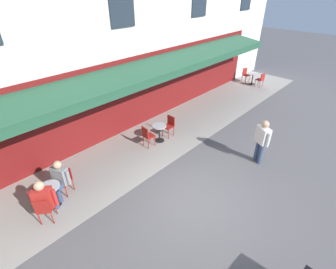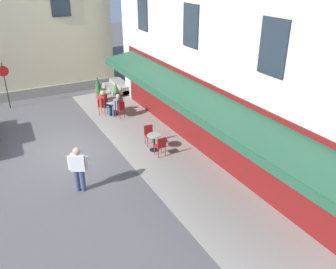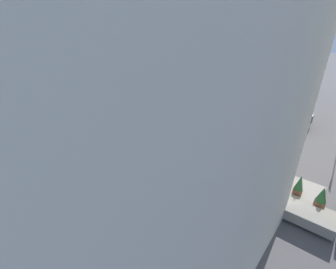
{
  "view_description": "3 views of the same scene",
  "coord_description": "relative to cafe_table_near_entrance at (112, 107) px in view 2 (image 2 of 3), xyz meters",
  "views": [
    {
      "loc": [
        4.49,
        3.12,
        5.79
      ],
      "look_at": [
        -1.15,
        -2.18,
        1.0
      ],
      "focal_mm": 26.31,
      "sensor_mm": 36.0,
      "label": 1
    },
    {
      "loc": [
        -14.2,
        2.8,
        7.41
      ],
      "look_at": [
        -2.09,
        -3.69,
        0.82
      ],
      "focal_mm": 37.89,
      "sensor_mm": 36.0,
      "label": 2
    },
    {
      "loc": [
        7.18,
        -14.04,
        8.01
      ],
      "look_at": [
        -1.16,
        -3.58,
        0.86
      ],
      "focal_mm": 27.97,
      "sensor_mm": 36.0,
      "label": 3
    }
  ],
  "objects": [
    {
      "name": "back_alley_steps",
      "position": [
        3.59,
        -1.58,
        -0.25
      ],
      "size": [
        2.4,
        1.75,
        0.6
      ],
      "color": "gray",
      "rests_on": "ground_plane"
    },
    {
      "name": "potted_plant_mid_terrace",
      "position": [
        3.01,
        -0.22,
        0.03
      ],
      "size": [
        0.4,
        0.4,
        1.07
      ],
      "color": "brown",
      "rests_on": "ground_plane"
    },
    {
      "name": "cafe_table_streetside",
      "position": [
        -4.73,
        -0.19,
        0.0
      ],
      "size": [
        0.6,
        0.6,
        0.75
      ],
      "color": "black",
      "rests_on": "ground_plane"
    },
    {
      "name": "potted_plant_by_steps",
      "position": [
        2.55,
        -1.17,
        -0.01
      ],
      "size": [
        0.4,
        0.4,
        0.99
      ],
      "color": "#2D2D33",
      "rests_on": "ground_plane"
    },
    {
      "name": "seated_patron_in_red",
      "position": [
        0.27,
        0.32,
        0.23
      ],
      "size": [
        0.67,
        0.69,
        1.37
      ],
      "color": "navy",
      "rests_on": "ground_plane"
    },
    {
      "name": "sidewalk_cafe_terrace",
      "position": [
        -6.26,
        -0.39,
        -0.49
      ],
      "size": [
        20.5,
        3.2,
        0.01
      ],
      "primitive_type": "cube",
      "color": "gray",
      "rests_on": "ground_plane"
    },
    {
      "name": "ground_plane",
      "position": [
        -3.01,
        3.01,
        -0.49
      ],
      "size": [
        70.0,
        70.0,
        0.0
      ],
      "primitive_type": "plane",
      "color": "#565456"
    },
    {
      "name": "potted_plant_under_sign",
      "position": [
        3.96,
        -0.48,
        0.04
      ],
      "size": [
        0.44,
        0.44,
        1.08
      ],
      "color": "brown",
      "rests_on": "ground_plane"
    },
    {
      "name": "cafe_chair_red_kerbside",
      "position": [
        -0.58,
        -0.25,
        0.06
      ],
      "size": [
        0.53,
        0.53,
        0.91
      ],
      "color": "maroon",
      "rests_on": "ground_plane"
    },
    {
      "name": "potted_plant_entrance_right",
      "position": [
        2.11,
        -0.14,
        -0.01
      ],
      "size": [
        0.46,
        0.46,
        0.98
      ],
      "color": "brown",
      "rests_on": "ground_plane"
    },
    {
      "name": "cafe_chair_red_under_awning",
      "position": [
        0.41,
        0.48,
        0.06
      ],
      "size": [
        0.56,
        0.56,
        0.91
      ],
      "color": "maroon",
      "rests_on": "ground_plane"
    },
    {
      "name": "walking_pedestrian_in_white",
      "position": [
        -6.24,
        3.51,
        0.53
      ],
      "size": [
        0.49,
        0.65,
        1.75
      ],
      "color": "navy",
      "rests_on": "ground_plane"
    },
    {
      "name": "cafe_table_near_entrance",
      "position": [
        0.0,
        0.0,
        0.0
      ],
      "size": [
        0.6,
        0.6,
        0.75
      ],
      "color": "black",
      "rests_on": "ground_plane"
    },
    {
      "name": "cafe_chair_red_back_row",
      "position": [
        -5.36,
        -0.19,
        0.06
      ],
      "size": [
        0.4,
        0.4,
        0.91
      ],
      "color": "maroon",
      "rests_on": "ground_plane"
    },
    {
      "name": "no_parking_sign",
      "position": [
        3.82,
        4.81,
        1.3
      ],
      "size": [
        0.09,
        0.59,
        2.6
      ],
      "color": "black",
      "rests_on": "ground_plane"
    },
    {
      "name": "seated_companion_in_grey",
      "position": [
        -0.38,
        -0.17,
        0.21
      ],
      "size": [
        0.63,
        0.62,
        1.31
      ],
      "color": "navy",
      "rests_on": "ground_plane"
    },
    {
      "name": "cafe_chair_red_facing_street",
      "position": [
        -4.1,
        -0.25,
        0.06
      ],
      "size": [
        0.44,
        0.44,
        0.91
      ],
      "color": "maroon",
      "rests_on": "ground_plane"
    }
  ]
}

